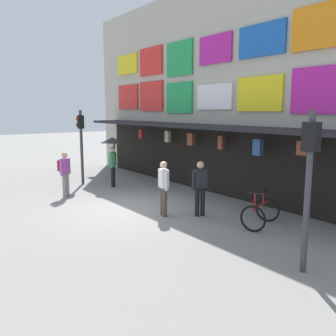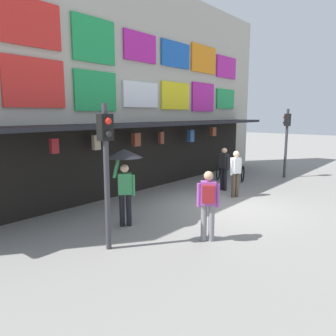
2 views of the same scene
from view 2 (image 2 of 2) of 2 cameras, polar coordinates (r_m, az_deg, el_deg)
The scene contains 9 objects.
ground_plane at distance 10.68m, azimuth 10.96°, elevation -6.91°, with size 80.00×80.00×0.00m, color gray.
shopfront at distance 13.09m, azimuth -6.77°, elevation 13.72°, with size 18.00×2.60×8.00m.
traffic_light_near at distance 7.06m, azimuth -10.77°, elevation 2.46°, with size 0.32×0.35×3.20m.
traffic_light_far at distance 16.11m, azimuth 20.04°, elevation 5.93°, with size 0.30×0.34×3.20m.
bicycle_parked at distance 14.83m, azimuth 10.88°, elevation -0.73°, with size 1.04×1.33×1.05m.
pedestrian_in_green at distance 7.66m, azimuth 7.03°, elevation -5.72°, with size 0.47×0.48×1.68m.
pedestrian_in_purple at distance 12.90m, azimuth 9.76°, elevation 0.28°, with size 0.33×0.51×1.68m.
pedestrian_in_yellow at distance 11.90m, azimuth 11.75°, elevation -0.55°, with size 0.52×0.30×1.68m.
pedestrian_with_umbrella at distance 8.57m, azimuth -7.63°, elevation 0.40°, with size 0.96×0.96×2.08m.
Camera 2 is at (-9.02, -4.87, 2.99)m, focal length 34.83 mm.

